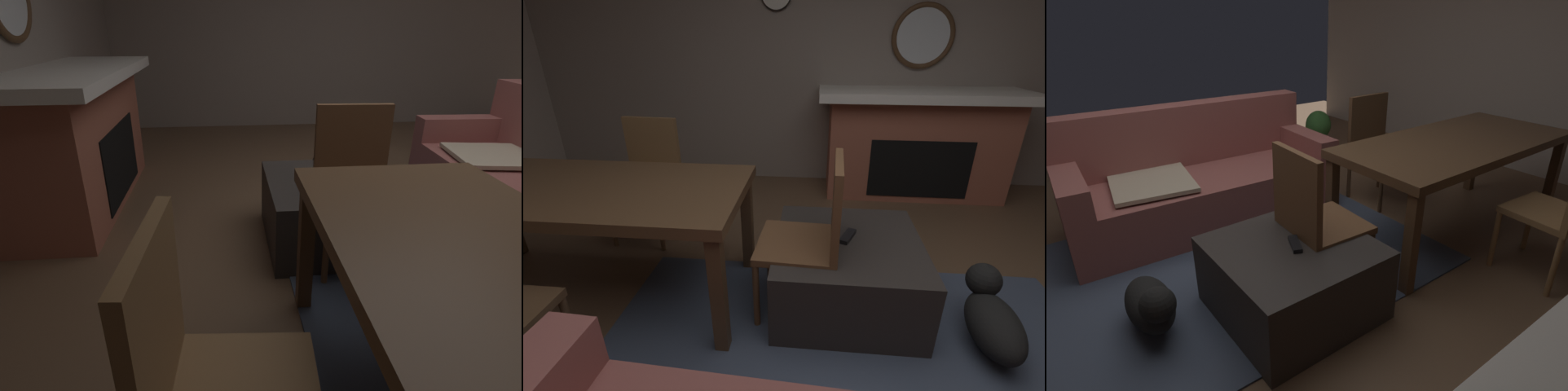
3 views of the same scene
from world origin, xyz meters
TOP-DOWN VIEW (x-y plane):
  - floor at (0.00, 0.00)m, footprint 7.98×7.98m
  - wall_left at (-3.33, 0.00)m, footprint 0.12×6.06m
  - area_rug at (-0.02, 0.00)m, footprint 2.60×2.00m
  - fireplace at (-0.80, -2.45)m, footprint 1.95×0.76m
  - ottoman_coffee_table at (-0.02, -0.67)m, footprint 0.82×0.82m
  - tv_remote at (-0.01, -0.69)m, footprint 0.11×0.17m
  - dining_table at (1.51, -0.61)m, footprint 1.88×0.84m
  - dining_chair_west at (0.18, -0.60)m, footprint 0.46×0.46m
  - dining_chair_south at (1.50, -1.42)m, footprint 0.47×0.47m
  - small_dog at (-0.73, -0.39)m, footprint 0.25×0.52m

SIDE VIEW (x-z plane):
  - floor at x=0.00m, z-range 0.00..0.00m
  - area_rug at x=-0.02m, z-range 0.00..0.01m
  - small_dog at x=-0.73m, z-range 0.02..0.36m
  - ottoman_coffee_table at x=-0.02m, z-range 0.00..0.43m
  - tv_remote at x=-0.01m, z-range 0.43..0.46m
  - dining_chair_west at x=0.18m, z-range 0.06..0.99m
  - dining_chair_south at x=1.50m, z-range 0.06..0.99m
  - fireplace at x=-0.80m, z-range 0.01..1.06m
  - dining_table at x=1.51m, z-range 0.29..1.03m
  - wall_left at x=-3.33m, z-range 0.00..2.86m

